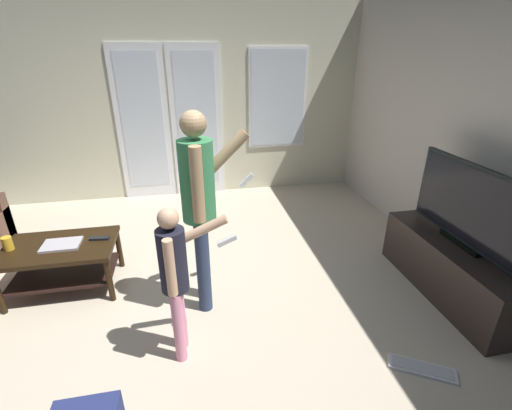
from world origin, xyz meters
name	(u,v)px	position (x,y,z in m)	size (l,w,h in m)	color
ground_plane	(172,310)	(0.00, 0.00, -0.01)	(5.65, 5.48, 0.02)	beige
wall_back_with_doors	(170,103)	(0.06, 2.70, 1.34)	(5.65, 0.09, 2.77)	beige
wall_right_plain	(497,135)	(2.80, 0.00, 1.37)	(0.06, 5.48, 2.74)	beige
coffee_table	(62,257)	(-0.94, 0.50, 0.32)	(0.94, 0.61, 0.45)	black
tv_stand	(454,269)	(2.47, -0.26, 0.25)	(0.49, 1.43, 0.49)	#2D231F
flat_screen_tv	(470,207)	(2.46, -0.25, 0.85)	(0.08, 1.23, 0.70)	black
person_adult	(200,198)	(0.31, 0.05, 0.98)	(0.59, 0.44, 1.64)	navy
person_child	(176,272)	(0.10, -0.49, 0.69)	(0.53, 0.31, 1.15)	pink
loose_keyboard	(422,368)	(1.71, -0.98, 0.01)	(0.44, 0.34, 0.02)	white
laptop_closed	(61,245)	(-0.91, 0.48, 0.46)	(0.31, 0.23, 0.02)	#BAB4B8
cup_near_edge	(8,243)	(-1.33, 0.50, 0.51)	(0.08, 0.08, 0.12)	gold
tv_remote_black	(99,238)	(-0.61, 0.54, 0.46)	(0.17, 0.05, 0.02)	black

